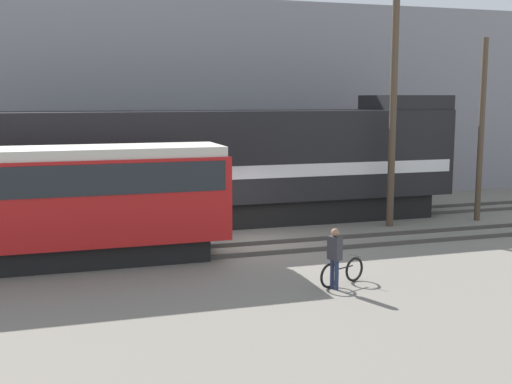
{
  "coord_description": "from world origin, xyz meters",
  "views": [
    {
      "loc": [
        -6.41,
        -20.61,
        5.03
      ],
      "look_at": [
        0.1,
        0.14,
        1.8
      ],
      "focal_mm": 45.0,
      "sensor_mm": 36.0,
      "label": 1
    }
  ],
  "objects": [
    {
      "name": "person",
      "position": [
        0.46,
        -5.6,
        0.99
      ],
      "size": [
        0.34,
        0.42,
        1.64
      ],
      "color": "#232D4C",
      "rests_on": "ground"
    },
    {
      "name": "track_far",
      "position": [
        0.0,
        3.76,
        0.07
      ],
      "size": [
        60.0,
        1.51,
        0.14
      ],
      "color": "#47423D",
      "rests_on": "ground"
    },
    {
      "name": "bicycle",
      "position": [
        0.83,
        -5.3,
        0.35
      ],
      "size": [
        1.56,
        0.74,
        0.75
      ],
      "color": "black",
      "rests_on": "ground"
    },
    {
      "name": "streetcar",
      "position": [
        -6.59,
        -0.86,
        2.03
      ],
      "size": [
        10.45,
        2.54,
        3.55
      ],
      "color": "black",
      "rests_on": "ground"
    },
    {
      "name": "building_backdrop",
      "position": [
        0.0,
        11.93,
        4.79
      ],
      "size": [
        48.63,
        6.0,
        9.57
      ],
      "color": "gray",
      "rests_on": "ground"
    },
    {
      "name": "ground_plane",
      "position": [
        0.0,
        0.0,
        0.0
      ],
      "size": [
        120.0,
        120.0,
        0.0
      ],
      "primitive_type": "plane",
      "color": "slate"
    },
    {
      "name": "track_near",
      "position": [
        0.0,
        -0.86,
        0.07
      ],
      "size": [
        60.0,
        1.5,
        0.14
      ],
      "color": "#47423D",
      "rests_on": "ground"
    },
    {
      "name": "freight_locomotive",
      "position": [
        -0.61,
        3.76,
        2.37
      ],
      "size": [
        20.29,
        3.04,
        5.1
      ],
      "color": "black",
      "rests_on": "ground"
    },
    {
      "name": "utility_pole_center",
      "position": [
        6.02,
        1.45,
        4.51
      ],
      "size": [
        0.27,
        0.27,
        9.02
      ],
      "color": "#4C3D2D",
      "rests_on": "ground"
    },
    {
      "name": "utility_pole_right",
      "position": [
        10.06,
        1.45,
        3.68
      ],
      "size": [
        0.23,
        0.23,
        7.36
      ],
      "color": "#4C3D2D",
      "rests_on": "ground"
    }
  ]
}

